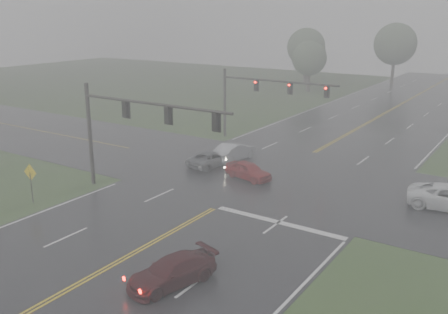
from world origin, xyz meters
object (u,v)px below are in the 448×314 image
Objects in this scene: sedan_maroon at (172,284)px; signal_gantry_near at (127,120)px; sedan_red at (248,179)px; car_grey at (211,166)px; signal_gantry_far at (257,92)px; sedan_silver at (234,160)px.

sedan_maroon is 0.36× the size of signal_gantry_near.
sedan_maroon is at bearing -37.89° from signal_gantry_near.
car_grey is (-4.25, 1.20, 0.00)m from sedan_red.
signal_gantry_near is 1.02× the size of signal_gantry_far.
signal_gantry_far is at bearing -77.86° from car_grey.
sedan_red is at bearing -63.12° from signal_gantry_far.
sedan_silver is 8.57m from signal_gantry_far.
sedan_red is 12.69m from signal_gantry_far.
signal_gantry_far is at bearing 128.48° from sedan_maroon.
signal_gantry_far is (-0.02, 17.64, -0.38)m from signal_gantry_near.
signal_gantry_near is (-1.74, -10.76, 5.18)m from sedan_silver.
signal_gantry_near reaches higher than car_grey.
signal_gantry_far is at bearing -70.83° from sedan_silver.
sedan_red is at bearing 124.63° from sedan_maroon.
sedan_maroon is at bearing 119.04° from sedan_silver.
signal_gantry_near is at bearing 158.90° from sedan_maroon.
signal_gantry_near is (-1.04, -8.36, 5.18)m from car_grey.
sedan_red is at bearing 53.59° from signal_gantry_near.
sedan_maroon is 0.97× the size of sedan_silver.
signal_gantry_far is (-1.76, 6.88, 4.79)m from sedan_silver.
car_grey is (-9.09, 16.25, 0.00)m from sedan_maroon.
sedan_maroon is 20.44m from sedan_silver.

